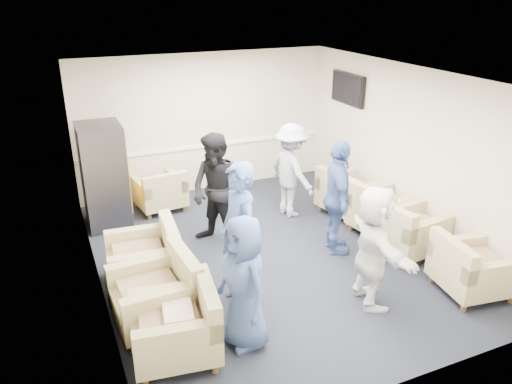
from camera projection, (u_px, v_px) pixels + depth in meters
name	position (u px, v px, depth m)	size (l,w,h in m)	color
floor	(269.00, 254.00, 7.70)	(6.00, 6.00, 0.00)	black
ceiling	(272.00, 77.00, 6.67)	(6.00, 6.00, 0.00)	silver
back_wall	(205.00, 123.00, 9.72)	(5.00, 0.02, 2.70)	beige
front_wall	(407.00, 274.00, 4.64)	(5.00, 0.02, 2.70)	beige
left_wall	(90.00, 199.00, 6.26)	(0.02, 6.00, 2.70)	beige
right_wall	(409.00, 151.00, 8.11)	(0.02, 6.00, 2.70)	beige
chair_rail	(206.00, 146.00, 9.88)	(4.98, 0.04, 0.06)	white
tv	(348.00, 89.00, 9.34)	(0.10, 1.00, 0.58)	black
armchair_left_near	(180.00, 328.00, 5.46)	(1.03, 1.03, 0.73)	tan
armchair_left_mid	(160.00, 296.00, 6.00)	(1.00, 1.00, 0.76)	tan
armchair_left_far	(148.00, 259.00, 6.81)	(1.01, 1.01, 0.74)	tan
armchair_right_near	(469.00, 270.00, 6.60)	(0.99, 0.99, 0.70)	tan
armchair_right_midnear	(403.00, 231.00, 7.58)	(1.07, 1.07, 0.75)	tan
armchair_right_midfar	(383.00, 214.00, 8.16)	(1.07, 1.07, 0.76)	tan
armchair_right_far	(347.00, 195.00, 8.92)	(1.05, 1.05, 0.73)	tan
armchair_corner	(161.00, 193.00, 9.10)	(0.93, 0.93, 0.66)	tan
vending_machine	(104.00, 176.00, 8.36)	(0.72, 0.84, 1.76)	#48484F
backpack	(173.00, 299.00, 6.18)	(0.31, 0.24, 0.47)	black
pillow	(178.00, 314.00, 5.39)	(0.42, 0.32, 0.12)	#EFE4D0
person_front_left	(244.00, 283.00, 5.51)	(0.78, 0.51, 1.59)	#3A538C
person_mid_left	(239.00, 237.00, 6.16)	(0.70, 0.46, 1.92)	#3A538C
person_back_left	(217.00, 192.00, 7.65)	(0.88, 0.69, 1.82)	black
person_back_right	(291.00, 171.00, 8.73)	(1.08, 0.62, 1.67)	silver
person_mid_right	(337.00, 198.00, 7.46)	(1.04, 0.43, 1.78)	#3A538C
person_front_right	(374.00, 247.00, 6.24)	(1.50, 0.48, 1.62)	white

